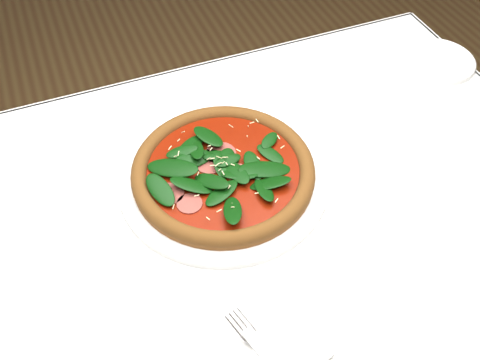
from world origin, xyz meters
name	(u,v)px	position (x,y,z in m)	size (l,w,h in m)	color
dining_table	(245,239)	(0.00, 0.00, 0.65)	(1.21, 0.81, 0.75)	white
plate	(223,177)	(-0.01, 0.07, 0.76)	(0.37, 0.37, 0.02)	white
pizza	(223,169)	(-0.01, 0.07, 0.78)	(0.39, 0.39, 0.04)	brown
fork	(261,349)	(-0.08, -0.25, 0.76)	(0.06, 0.16, 0.00)	silver
saucer_far	(438,60)	(0.54, 0.21, 0.76)	(0.16, 0.16, 0.01)	white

